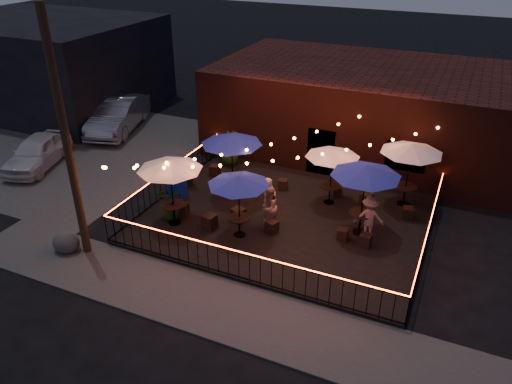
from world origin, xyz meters
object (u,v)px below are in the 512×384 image
Objects in this scene: boulder at (66,242)px; cooler at (178,187)px; cafe_table_2 at (239,181)px; cafe_table_3 at (333,153)px; cafe_table_1 at (232,140)px; utility_pole at (67,142)px; cafe_table_5 at (412,149)px; cafe_table_0 at (170,166)px; cafe_table_4 at (366,172)px.

cooler is at bearing 71.44° from boulder.
cooler is (-3.44, 1.49, -1.68)m from cafe_table_2.
cooler is 0.96× the size of boulder.
cafe_table_1 is at bearing -164.17° from cafe_table_3.
utility_pole is 2.98× the size of cafe_table_3.
cafe_table_3 is 9.92m from boulder.
cafe_table_5 is at bearing 37.89° from boulder.
cafe_table_0 is at bearing 54.49° from utility_pole.
cafe_table_5 is 3.47× the size of cooler.
cafe_table_3 is 0.86× the size of cafe_table_4.
boulder is at bearing -142.11° from cafe_table_5.
cafe_table_3 is at bearing 42.68° from boulder.
cafe_table_2 is 0.95× the size of cafe_table_3.
utility_pole is at bearing -125.51° from cafe_table_0.
cafe_table_2 is 2.88× the size of cooler.
utility_pole is 2.57× the size of cafe_table_4.
utility_pole is 9.04× the size of cooler.
cafe_table_5 is (2.68, 1.05, 0.25)m from cafe_table_3.
cafe_table_3 is at bearing 23.82° from cooler.
utility_pole is 11.90m from cafe_table_5.
cafe_table_2 reaches higher than cooler.
cafe_table_4 is (6.29, 2.13, 0.09)m from cafe_table_0.
cafe_table_0 is at bearing -161.33° from cafe_table_4.
cafe_table_5 is (6.35, 2.10, -0.06)m from cafe_table_1.
cafe_table_0 is at bearing -146.76° from cafe_table_5.
cafe_table_4 reaches higher than cafe_table_3.
cafe_table_4 reaches higher than cafe_table_0.
cooler is 4.83m from boulder.
utility_pole is at bearing -97.77° from cooler.
cafe_table_0 is at bearing -174.14° from cafe_table_2.
cooler is (-5.62, -2.03, -1.64)m from cafe_table_3.
cooler is at bearing 156.58° from cafe_table_2.
cafe_table_5 is 12.64m from boulder.
cafe_table_2 reaches higher than cafe_table_3.
cafe_table_1 is 1.11× the size of cafe_table_3.
cafe_table_5 is at bearing 24.36° from cooler.
cafe_table_0 reaches higher than boulder.
cafe_table_0 reaches higher than cooler.
cafe_table_0 is 0.82× the size of cafe_table_5.
cafe_table_1 is at bearing 61.79° from utility_pole.
utility_pole is at bearing 21.71° from boulder.
cafe_table_1 is 6.69m from cafe_table_5.
cafe_table_2 is 0.82× the size of cafe_table_4.
cooler is at bearing -153.16° from cafe_table_1.
cafe_table_0 is 6.64m from cafe_table_4.
utility_pole is at bearing -118.21° from cafe_table_1.
cafe_table_0 is 0.94× the size of cafe_table_3.
cafe_table_0 is at bearing -141.16° from cafe_table_3.
cafe_table_5 is (9.20, 7.40, -1.52)m from utility_pole.
cafe_table_0 is 4.30m from boulder.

